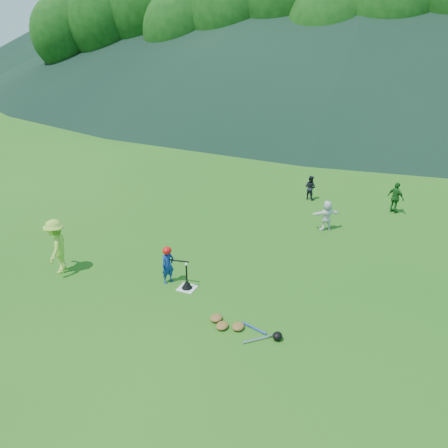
{
  "coord_description": "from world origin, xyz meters",
  "views": [
    {
      "loc": [
        4.92,
        -8.86,
        6.23
      ],
      "look_at": [
        0.0,
        2.5,
        0.9
      ],
      "focal_mm": 35.0,
      "sensor_mm": 36.0,
      "label": 1
    }
  ],
  "objects_px": {
    "adult_coach": "(57,246)",
    "fielder_b": "(310,188)",
    "home_plate": "(187,288)",
    "batting_tee": "(187,284)",
    "equipment_pile": "(238,327)",
    "batter_child": "(168,265)",
    "fielder_d": "(327,215)",
    "fielder_c": "(396,198)"
  },
  "relations": [
    {
      "from": "home_plate",
      "to": "equipment_pile",
      "type": "distance_m",
      "value": 2.21
    },
    {
      "from": "fielder_d",
      "to": "equipment_pile",
      "type": "xyz_separation_m",
      "value": [
        -0.71,
        -6.49,
        -0.47
      ]
    },
    {
      "from": "adult_coach",
      "to": "fielder_d",
      "type": "bearing_deg",
      "value": 105.3
    },
    {
      "from": "batter_child",
      "to": "fielder_b",
      "type": "xyz_separation_m",
      "value": [
        2.02,
        8.14,
        -0.02
      ]
    },
    {
      "from": "batter_child",
      "to": "fielder_c",
      "type": "distance_m",
      "value": 9.56
    },
    {
      "from": "fielder_b",
      "to": "batting_tee",
      "type": "bearing_deg",
      "value": 98.35
    },
    {
      "from": "fielder_d",
      "to": "equipment_pile",
      "type": "bearing_deg",
      "value": 49.09
    },
    {
      "from": "adult_coach",
      "to": "fielder_b",
      "type": "xyz_separation_m",
      "value": [
        5.17,
        8.86,
        -0.29
      ]
    },
    {
      "from": "fielder_d",
      "to": "batting_tee",
      "type": "xyz_separation_m",
      "value": [
        -2.62,
        -5.39,
        -0.4
      ]
    },
    {
      "from": "fielder_b",
      "to": "fielder_c",
      "type": "bearing_deg",
      "value": -165.73
    },
    {
      "from": "home_plate",
      "to": "batting_tee",
      "type": "height_order",
      "value": "batting_tee"
    },
    {
      "from": "home_plate",
      "to": "equipment_pile",
      "type": "relative_size",
      "value": 0.25
    },
    {
      "from": "adult_coach",
      "to": "fielder_b",
      "type": "height_order",
      "value": "adult_coach"
    },
    {
      "from": "fielder_b",
      "to": "batting_tee",
      "type": "height_order",
      "value": "fielder_b"
    },
    {
      "from": "home_plate",
      "to": "fielder_b",
      "type": "distance_m",
      "value": 8.37
    },
    {
      "from": "batter_child",
      "to": "fielder_b",
      "type": "bearing_deg",
      "value": 12.38
    },
    {
      "from": "fielder_b",
      "to": "fielder_c",
      "type": "distance_m",
      "value": 3.33
    },
    {
      "from": "batter_child",
      "to": "equipment_pile",
      "type": "height_order",
      "value": "batter_child"
    },
    {
      "from": "batting_tee",
      "to": "equipment_pile",
      "type": "height_order",
      "value": "batting_tee"
    },
    {
      "from": "batter_child",
      "to": "fielder_d",
      "type": "height_order",
      "value": "fielder_d"
    },
    {
      "from": "batting_tee",
      "to": "home_plate",
      "type": "bearing_deg",
      "value": 0.0
    },
    {
      "from": "batting_tee",
      "to": "equipment_pile",
      "type": "xyz_separation_m",
      "value": [
        1.91,
        -1.1,
        -0.06
      ]
    },
    {
      "from": "fielder_b",
      "to": "fielder_c",
      "type": "height_order",
      "value": "fielder_c"
    },
    {
      "from": "fielder_b",
      "to": "home_plate",
      "type": "bearing_deg",
      "value": 98.35
    },
    {
      "from": "fielder_d",
      "to": "home_plate",
      "type": "bearing_deg",
      "value": 29.4
    },
    {
      "from": "fielder_c",
      "to": "equipment_pile",
      "type": "xyz_separation_m",
      "value": [
        -2.8,
        -9.13,
        -0.54
      ]
    },
    {
      "from": "adult_coach",
      "to": "equipment_pile",
      "type": "xyz_separation_m",
      "value": [
        5.7,
        -0.49,
        -0.73
      ]
    },
    {
      "from": "adult_coach",
      "to": "equipment_pile",
      "type": "bearing_deg",
      "value": 57.28
    },
    {
      "from": "home_plate",
      "to": "fielder_c",
      "type": "distance_m",
      "value": 9.33
    },
    {
      "from": "fielder_b",
      "to": "fielder_d",
      "type": "height_order",
      "value": "fielder_d"
    },
    {
      "from": "home_plate",
      "to": "batter_child",
      "type": "bearing_deg",
      "value": 170.45
    },
    {
      "from": "fielder_b",
      "to": "fielder_d",
      "type": "relative_size",
      "value": 0.95
    },
    {
      "from": "home_plate",
      "to": "fielder_c",
      "type": "bearing_deg",
      "value": 59.62
    },
    {
      "from": "adult_coach",
      "to": "home_plate",
      "type": "bearing_deg",
      "value": 71.39
    },
    {
      "from": "equipment_pile",
      "to": "fielder_b",
      "type": "bearing_deg",
      "value": 93.21
    },
    {
      "from": "fielder_b",
      "to": "equipment_pile",
      "type": "xyz_separation_m",
      "value": [
        0.52,
        -9.34,
        -0.44
      ]
    },
    {
      "from": "fielder_c",
      "to": "batting_tee",
      "type": "relative_size",
      "value": 1.77
    },
    {
      "from": "fielder_c",
      "to": "home_plate",
      "type": "bearing_deg",
      "value": 93.95
    },
    {
      "from": "home_plate",
      "to": "equipment_pile",
      "type": "bearing_deg",
      "value": -29.96
    },
    {
      "from": "fielder_d",
      "to": "equipment_pile",
      "type": "height_order",
      "value": "fielder_d"
    },
    {
      "from": "batter_child",
      "to": "fielder_c",
      "type": "bearing_deg",
      "value": -7.66
    },
    {
      "from": "fielder_b",
      "to": "fielder_d",
      "type": "xyz_separation_m",
      "value": [
        1.24,
        -2.85,
        0.03
      ]
    }
  ]
}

